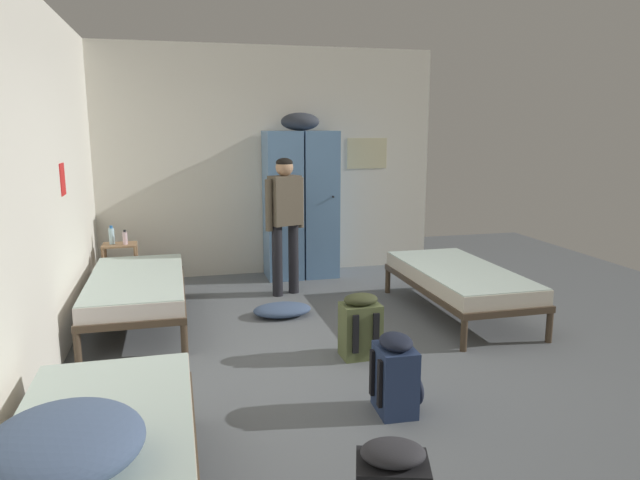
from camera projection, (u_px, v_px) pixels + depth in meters
ground_plane at (329, 358)px, 4.84m from camera, size 9.59×9.59×0.00m
room_backdrop at (167, 175)px, 5.48m from camera, size 4.39×6.06×2.90m
locker_bank at (301, 201)px, 7.33m from camera, size 0.90×0.55×2.07m
shelf_unit at (121, 263)px, 6.72m from camera, size 0.38×0.30×0.57m
bed_left_front at (100, 455)px, 2.73m from camera, size 0.90×1.90×0.49m
bed_left_rear at (137, 287)px, 5.59m from camera, size 0.90×1.90×0.49m
bed_right at (459, 278)px, 5.90m from camera, size 0.90×1.90×0.49m
bedding_heap at (64, 443)px, 2.39m from camera, size 0.65×0.66×0.26m
person_traveler at (285, 213)px, 6.51m from camera, size 0.47×0.31×1.56m
water_bottle at (112, 236)px, 6.66m from camera, size 0.06×0.06×0.21m
lotion_bottle at (125, 238)px, 6.64m from camera, size 0.05×0.05×0.17m
backpack_olive at (360, 327)px, 4.84m from camera, size 0.33×0.34×0.55m
backpack_navy at (396, 375)px, 3.89m from camera, size 0.35×0.33×0.55m
clothes_pile_denim at (282, 310)px, 5.90m from camera, size 0.59×0.39×0.13m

